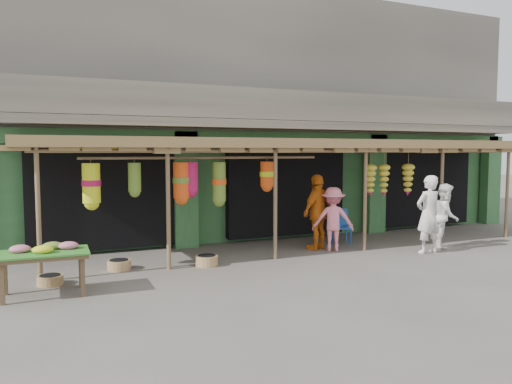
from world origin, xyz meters
name	(u,v)px	position (x,y,z in m)	size (l,w,h in m)	color
ground	(326,252)	(0.00, 0.00, 0.00)	(80.00, 80.00, 0.00)	#514C47
building	(249,125)	(0.00, 4.87, 3.37)	(16.40, 6.80, 7.00)	gray
awning	(304,148)	(-0.18, 0.80, 2.58)	(14.00, 2.70, 2.79)	brown
flower_table	(44,254)	(-6.43, -1.22, 0.72)	(1.52, 0.91, 0.90)	brown
blue_chair	(341,224)	(1.02, 0.90, 0.52)	(0.55, 0.55, 0.93)	blue
basket_left	(119,265)	(-4.98, 0.18, 0.10)	(0.49, 0.49, 0.21)	brown
basket_mid	(50,280)	(-6.34, -0.53, 0.09)	(0.47, 0.47, 0.18)	#A07947
basket_right	(207,261)	(-3.17, -0.22, 0.11)	(0.49, 0.49, 0.22)	#A78B4E
person_front	(428,214)	(2.23, -1.09, 0.96)	(0.70, 0.46, 1.91)	silver
person_right	(446,216)	(3.14, -0.74, 0.83)	(0.81, 0.63, 1.66)	white
person_vendor	(318,212)	(0.00, 0.41, 0.96)	(1.12, 0.47, 1.92)	orange
person_shopper	(333,219)	(0.25, 0.09, 0.80)	(1.03, 0.59, 1.60)	pink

